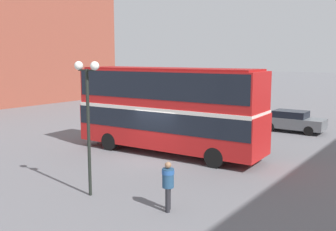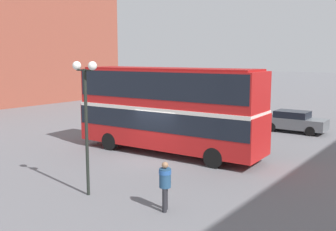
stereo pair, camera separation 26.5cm
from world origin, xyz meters
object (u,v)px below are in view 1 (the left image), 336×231
street_lamp_twin_globe (88,99)px  parked_car_kerb_near (131,105)px  pedestrian_foreground (168,181)px  parked_car_kerb_far (292,121)px  double_decker_bus (168,105)px

street_lamp_twin_globe → parked_car_kerb_near: bearing=126.7°
pedestrian_foreground → parked_car_kerb_far: bearing=-114.2°
double_decker_bus → parked_car_kerb_far: (3.49, 10.18, -1.90)m
double_decker_bus → parked_car_kerb_far: 10.92m
parked_car_kerb_far → parked_car_kerb_near: bearing=177.4°
pedestrian_foreground → parked_car_kerb_far: 16.82m
parked_car_kerb_near → street_lamp_twin_globe: size_ratio=0.94×
parked_car_kerb_near → parked_car_kerb_far: (15.35, -0.51, -0.01)m
double_decker_bus → pedestrian_foreground: 8.26m
double_decker_bus → pedestrian_foreground: size_ratio=6.18×
parked_car_kerb_near → street_lamp_twin_globe: street_lamp_twin_globe is taller
pedestrian_foreground → street_lamp_twin_globe: (-3.30, -0.48, 2.62)m
pedestrian_foreground → parked_car_kerb_near: bearing=-74.5°
pedestrian_foreground → parked_car_kerb_near: 23.94m
pedestrian_foreground → parked_car_kerb_near: size_ratio=0.36×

